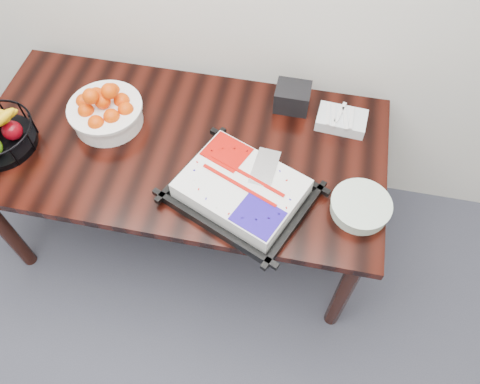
% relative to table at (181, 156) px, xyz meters
% --- Properties ---
extents(table, '(1.80, 0.90, 0.75)m').
position_rel_table_xyz_m(table, '(0.00, 0.00, 0.00)').
color(table, black).
rests_on(table, ground).
extents(cake_tray, '(0.64, 0.58, 0.11)m').
position_rel_table_xyz_m(cake_tray, '(0.32, -0.22, 0.13)').
color(cake_tray, black).
rests_on(cake_tray, table).
extents(tangerine_bowl, '(0.33, 0.33, 0.21)m').
position_rel_table_xyz_m(tangerine_bowl, '(-0.34, 0.06, 0.18)').
color(tangerine_bowl, white).
rests_on(tangerine_bowl, table).
extents(plate_stack, '(0.24, 0.24, 0.06)m').
position_rel_table_xyz_m(plate_stack, '(0.79, -0.19, 0.12)').
color(plate_stack, white).
rests_on(plate_stack, table).
extents(fork_bag, '(0.23, 0.16, 0.06)m').
position_rel_table_xyz_m(fork_bag, '(0.68, 0.25, 0.12)').
color(fork_bag, silver).
rests_on(fork_bag, table).
extents(napkin_box, '(0.16, 0.13, 0.11)m').
position_rel_table_xyz_m(napkin_box, '(0.45, 0.32, 0.14)').
color(napkin_box, black).
rests_on(napkin_box, table).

